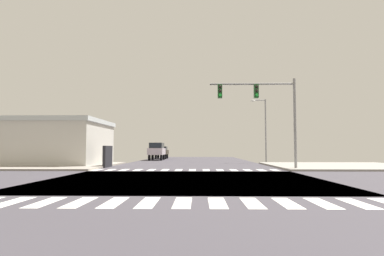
# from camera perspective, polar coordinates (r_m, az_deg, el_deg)

# --- Properties ---
(ground) EXTENTS (90.00, 90.00, 0.05)m
(ground) POSITION_cam_1_polar(r_m,az_deg,el_deg) (17.07, -1.25, -8.89)
(ground) COLOR #3E3B42
(sidewalk_corner_ne) EXTENTS (12.00, 12.00, 0.14)m
(sidewalk_corner_ne) POSITION_cam_1_polar(r_m,az_deg,el_deg) (31.51, 24.26, -5.96)
(sidewalk_corner_ne) COLOR gray
(sidewalk_corner_ne) RESTS_ON ground
(sidewalk_corner_nw) EXTENTS (12.00, 12.00, 0.14)m
(sidewalk_corner_nw) POSITION_cam_1_polar(r_m,az_deg,el_deg) (32.10, -24.26, -5.91)
(sidewalk_corner_nw) COLOR gray
(sidewalk_corner_nw) RESTS_ON ground
(crosswalk_near) EXTENTS (13.50, 2.00, 0.01)m
(crosswalk_near) POSITION_cam_1_polar(r_m,az_deg,el_deg) (9.85, -4.59, -12.65)
(crosswalk_near) COLOR white
(crosswalk_near) RESTS_ON ground
(crosswalk_far) EXTENTS (13.50, 2.00, 0.01)m
(crosswalk_far) POSITION_cam_1_polar(r_m,az_deg,el_deg) (24.35, -1.11, -7.23)
(crosswalk_far) COLOR white
(crosswalk_far) RESTS_ON ground
(traffic_signal_mast) EXTENTS (6.41, 0.55, 6.79)m
(traffic_signal_mast) POSITION_cam_1_polar(r_m,az_deg,el_deg) (25.31, 11.94, 4.35)
(traffic_signal_mast) COLOR gray
(traffic_signal_mast) RESTS_ON ground
(street_lamp) EXTENTS (1.78, 0.32, 7.15)m
(street_lamp) POSITION_cam_1_polar(r_m,az_deg,el_deg) (38.31, 12.15, 0.68)
(street_lamp) COLOR gray
(street_lamp) RESTS_ON ground
(bank_building) EXTENTS (17.72, 8.98, 4.28)m
(bank_building) POSITION_cam_1_polar(r_m,az_deg,el_deg) (35.57, -27.66, -2.21)
(bank_building) COLOR beige
(bank_building) RESTS_ON ground
(sedan_crossing_2) EXTENTS (1.80, 4.30, 1.88)m
(sedan_crossing_2) POSITION_cam_1_polar(r_m,az_deg,el_deg) (51.25, -5.23, -4.04)
(sedan_crossing_2) COLOR black
(sedan_crossing_2) RESTS_ON ground
(suv_trailing_2) EXTENTS (1.96, 4.60, 2.34)m
(suv_trailing_2) POSITION_cam_1_polar(r_m,az_deg,el_deg) (45.35, -6.07, -3.75)
(suv_trailing_2) COLOR black
(suv_trailing_2) RESTS_ON ground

